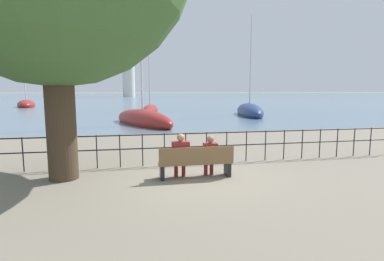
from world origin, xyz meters
name	(u,v)px	position (x,y,z in m)	size (l,w,h in m)	color
ground_plane	(195,177)	(0.00, 0.00, 0.00)	(1000.00, 1000.00, 0.00)	gray
harbor_water	(136,95)	(0.00, 158.99, 0.00)	(600.00, 300.00, 0.01)	slate
park_bench	(196,162)	(0.00, -0.07, 0.44)	(2.08, 0.45, 0.90)	brown
seated_person_left	(181,154)	(-0.42, 0.01, 0.69)	(0.48, 0.35, 1.25)	maroon
seated_person_right	(210,154)	(0.42, 0.02, 0.65)	(0.38, 0.35, 1.17)	maroon
promenade_railing	(186,143)	(0.00, 1.57, 0.69)	(15.56, 0.04, 1.05)	black
sailboat_1	(150,110)	(0.17, 25.17, 0.29)	(2.79, 8.44, 8.56)	maroon
sailboat_2	(249,112)	(9.70, 20.05, 0.37)	(3.90, 8.94, 10.16)	navy
sailboat_3	(143,120)	(-1.01, 13.77, 0.35)	(4.96, 8.21, 10.03)	maroon
sailboat_5	(26,105)	(-17.40, 41.07, 0.37)	(3.79, 6.20, 12.27)	maroon
harbor_lighthouse	(128,70)	(-3.02, 118.39, 10.80)	(4.89, 4.89, 23.22)	silver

